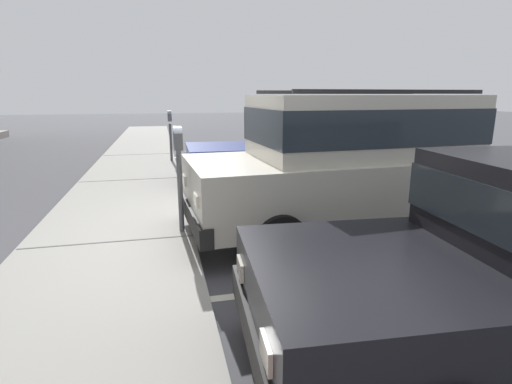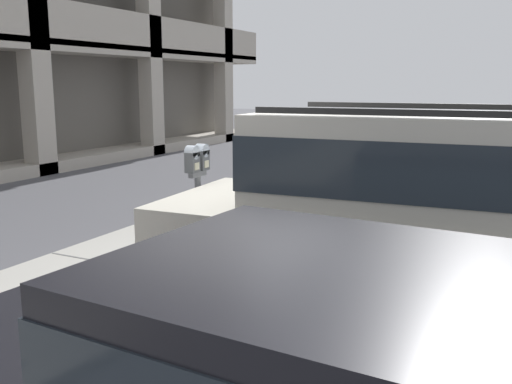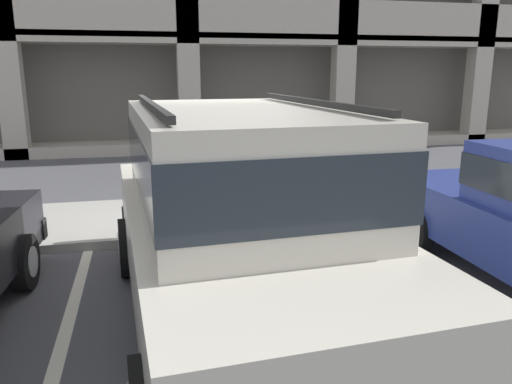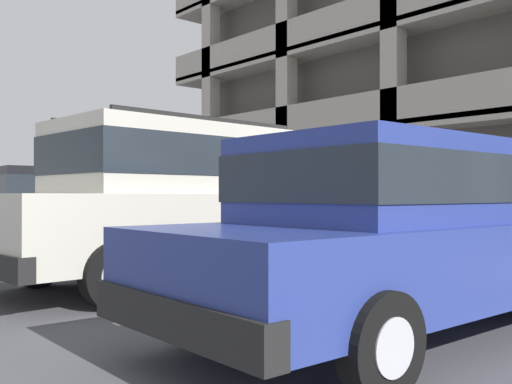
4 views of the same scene
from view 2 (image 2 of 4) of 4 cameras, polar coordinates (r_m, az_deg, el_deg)
name	(u,v)px [view 2 (image 2 of 4)]	position (r m, az deg, el deg)	size (l,w,h in m)	color
ground_plane	(216,297)	(6.28, -4.03, -10.43)	(80.00, 80.00, 0.10)	#4C4C51
sidewalk	(121,270)	(6.96, -13.39, -7.60)	(40.00, 2.20, 0.12)	#9E9B93
parking_stall_lines	(381,269)	(7.14, 12.38, -7.55)	(12.66, 4.80, 0.01)	silver
silver_suv	(422,215)	(5.19, 16.28, -2.26)	(2.21, 4.88, 2.03)	beige
dark_hatchback	(477,185)	(8.54, 21.27, 0.62)	(1.89, 4.51, 1.54)	navy
parking_meter_near	(198,178)	(6.32, -5.86, 1.42)	(0.35, 0.12, 1.45)	#595B60
parking_meter_far	(362,141)	(12.05, 10.51, 5.08)	(0.15, 0.12, 1.42)	#47474C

